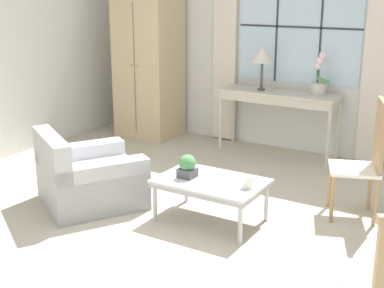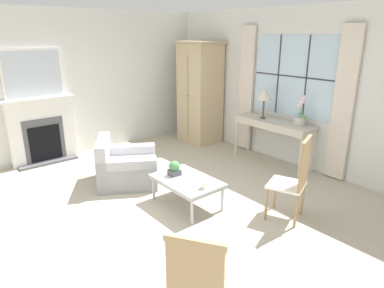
{
  "view_description": "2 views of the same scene",
  "coord_description": "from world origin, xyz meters",
  "px_view_note": "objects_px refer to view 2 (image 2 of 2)",
  "views": [
    {
      "loc": [
        2.42,
        -3.58,
        2.11
      ],
      "look_at": [
        -0.04,
        0.47,
        0.7
      ],
      "focal_mm": 50.0,
      "sensor_mm": 36.0,
      "label": 1
    },
    {
      "loc": [
        3.61,
        -2.31,
        2.36
      ],
      "look_at": [
        0.04,
        0.64,
        0.84
      ],
      "focal_mm": 32.0,
      "sensor_mm": 36.0,
      "label": 2
    }
  ],
  "objects_px": {
    "armoire": "(200,92)",
    "pillar_candle": "(204,185)",
    "fireplace": "(41,125)",
    "potted_orchid": "(300,114)",
    "armchair_upholstered": "(126,168)",
    "table_lamp": "(264,95)",
    "side_chair_wooden": "(296,176)",
    "potted_plant_small": "(174,168)",
    "console_table": "(273,125)",
    "coffee_table": "(187,182)"
  },
  "relations": [
    {
      "from": "potted_orchid",
      "to": "table_lamp",
      "type": "bearing_deg",
      "value": -172.39
    },
    {
      "from": "armoire",
      "to": "table_lamp",
      "type": "bearing_deg",
      "value": 2.48
    },
    {
      "from": "fireplace",
      "to": "side_chair_wooden",
      "type": "bearing_deg",
      "value": 22.96
    },
    {
      "from": "fireplace",
      "to": "potted_plant_small",
      "type": "relative_size",
      "value": 9.69
    },
    {
      "from": "fireplace",
      "to": "armoire",
      "type": "relative_size",
      "value": 0.96
    },
    {
      "from": "armoire",
      "to": "pillar_candle",
      "type": "bearing_deg",
      "value": -39.84
    },
    {
      "from": "armchair_upholstered",
      "to": "coffee_table",
      "type": "bearing_deg",
      "value": 12.26
    },
    {
      "from": "armchair_upholstered",
      "to": "armoire",
      "type": "bearing_deg",
      "value": 112.18
    },
    {
      "from": "console_table",
      "to": "potted_plant_small",
      "type": "bearing_deg",
      "value": -88.21
    },
    {
      "from": "armoire",
      "to": "potted_plant_small",
      "type": "height_order",
      "value": "armoire"
    },
    {
      "from": "fireplace",
      "to": "side_chair_wooden",
      "type": "distance_m",
      "value": 4.65
    },
    {
      "from": "pillar_candle",
      "to": "console_table",
      "type": "bearing_deg",
      "value": 106.39
    },
    {
      "from": "coffee_table",
      "to": "potted_plant_small",
      "type": "bearing_deg",
      "value": -167.95
    },
    {
      "from": "fireplace",
      "to": "potted_orchid",
      "type": "bearing_deg",
      "value": 45.47
    },
    {
      "from": "armoire",
      "to": "console_table",
      "type": "relative_size",
      "value": 1.41
    },
    {
      "from": "potted_orchid",
      "to": "side_chair_wooden",
      "type": "bearing_deg",
      "value": -56.94
    },
    {
      "from": "potted_orchid",
      "to": "pillar_candle",
      "type": "distance_m",
      "value": 2.44
    },
    {
      "from": "fireplace",
      "to": "pillar_candle",
      "type": "bearing_deg",
      "value": 15.67
    },
    {
      "from": "armchair_upholstered",
      "to": "table_lamp",
      "type": "bearing_deg",
      "value": 74.14
    },
    {
      "from": "console_table",
      "to": "potted_orchid",
      "type": "relative_size",
      "value": 2.88
    },
    {
      "from": "armoire",
      "to": "potted_plant_small",
      "type": "xyz_separation_m",
      "value": [
        2.03,
        -2.23,
        -0.59
      ]
    },
    {
      "from": "table_lamp",
      "to": "armchair_upholstered",
      "type": "height_order",
      "value": "table_lamp"
    },
    {
      "from": "console_table",
      "to": "side_chair_wooden",
      "type": "height_order",
      "value": "side_chair_wooden"
    },
    {
      "from": "fireplace",
      "to": "side_chair_wooden",
      "type": "height_order",
      "value": "fireplace"
    },
    {
      "from": "table_lamp",
      "to": "pillar_candle",
      "type": "bearing_deg",
      "value": -68.13
    },
    {
      "from": "fireplace",
      "to": "armchair_upholstered",
      "type": "distance_m",
      "value": 2.03
    },
    {
      "from": "side_chair_wooden",
      "to": "potted_plant_small",
      "type": "distance_m",
      "value": 1.66
    },
    {
      "from": "table_lamp",
      "to": "side_chair_wooden",
      "type": "height_order",
      "value": "table_lamp"
    },
    {
      "from": "armoire",
      "to": "armchair_upholstered",
      "type": "xyz_separation_m",
      "value": [
        1.0,
        -2.45,
        -0.85
      ]
    },
    {
      "from": "console_table",
      "to": "potted_plant_small",
      "type": "distance_m",
      "value": 2.34
    },
    {
      "from": "fireplace",
      "to": "pillar_candle",
      "type": "xyz_separation_m",
      "value": [
        3.47,
        0.97,
        -0.26
      ]
    },
    {
      "from": "pillar_candle",
      "to": "armchair_upholstered",
      "type": "bearing_deg",
      "value": -170.89
    },
    {
      "from": "armchair_upholstered",
      "to": "coffee_table",
      "type": "relative_size",
      "value": 1.27
    },
    {
      "from": "potted_orchid",
      "to": "coffee_table",
      "type": "height_order",
      "value": "potted_orchid"
    },
    {
      "from": "fireplace",
      "to": "table_lamp",
      "type": "xyz_separation_m",
      "value": [
        2.56,
        3.24,
        0.56
      ]
    },
    {
      "from": "console_table",
      "to": "potted_orchid",
      "type": "distance_m",
      "value": 0.57
    },
    {
      "from": "potted_orchid",
      "to": "armchair_upholstered",
      "type": "height_order",
      "value": "potted_orchid"
    },
    {
      "from": "fireplace",
      "to": "pillar_candle",
      "type": "relative_size",
      "value": 17.48
    },
    {
      "from": "pillar_candle",
      "to": "coffee_table",
      "type": "bearing_deg",
      "value": 178.33
    },
    {
      "from": "fireplace",
      "to": "table_lamp",
      "type": "relative_size",
      "value": 3.68
    },
    {
      "from": "table_lamp",
      "to": "potted_plant_small",
      "type": "height_order",
      "value": "table_lamp"
    },
    {
      "from": "armoire",
      "to": "pillar_candle",
      "type": "distance_m",
      "value": 3.48
    },
    {
      "from": "armoire",
      "to": "table_lamp",
      "type": "xyz_separation_m",
      "value": [
        1.72,
        0.07,
        0.17
      ]
    },
    {
      "from": "fireplace",
      "to": "table_lamp",
      "type": "height_order",
      "value": "fireplace"
    },
    {
      "from": "console_table",
      "to": "fireplace",
      "type": "bearing_deg",
      "value": -130.58
    },
    {
      "from": "side_chair_wooden",
      "to": "coffee_table",
      "type": "distance_m",
      "value": 1.47
    },
    {
      "from": "pillar_candle",
      "to": "potted_orchid",
      "type": "bearing_deg",
      "value": 94.54
    },
    {
      "from": "table_lamp",
      "to": "coffee_table",
      "type": "distance_m",
      "value": 2.49
    },
    {
      "from": "potted_orchid",
      "to": "pillar_candle",
      "type": "xyz_separation_m",
      "value": [
        0.19,
        -2.36,
        -0.57
      ]
    },
    {
      "from": "side_chair_wooden",
      "to": "pillar_candle",
      "type": "distance_m",
      "value": 1.17
    }
  ]
}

